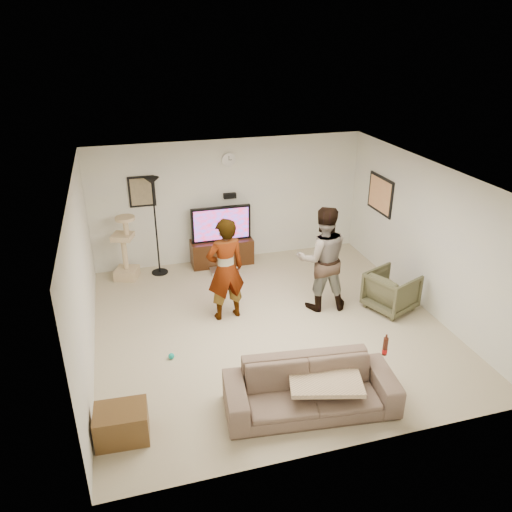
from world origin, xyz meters
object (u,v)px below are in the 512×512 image
object	(u,v)px
person_right	(322,259)
beer_bottle	(385,346)
tv_stand	(222,252)
armchair	(391,291)
person_left	(226,270)
tv	(221,224)
sofa	(311,388)
cat_tree	(124,248)
side_table	(122,424)
floor_lamp	(156,227)

from	to	relation	value
person_right	beer_bottle	world-z (taller)	person_right
tv_stand	armchair	distance (m)	3.51
person_left	tv	bearing A→B (deg)	-108.93
tv_stand	sofa	xyz separation A→B (m)	(0.15, -4.52, 0.05)
cat_tree	tv	bearing A→B (deg)	3.81
beer_bottle	side_table	xyz separation A→B (m)	(-3.31, 0.14, -0.55)
tv_stand	cat_tree	bearing A→B (deg)	-176.19
person_left	beer_bottle	size ratio (longest dim) A/B	7.03
person_left	armchair	distance (m)	2.87
person_right	armchair	world-z (taller)	person_right
sofa	beer_bottle	xyz separation A→B (m)	(0.99, 0.00, 0.44)
cat_tree	beer_bottle	world-z (taller)	cat_tree
sofa	person_right	bearing A→B (deg)	71.35
tv	floor_lamp	world-z (taller)	floor_lamp
sofa	beer_bottle	distance (m)	1.09
person_right	side_table	bearing A→B (deg)	41.90
tv	armchair	xyz separation A→B (m)	(2.40, -2.57, -0.53)
side_table	floor_lamp	bearing A→B (deg)	78.41
floor_lamp	person_left	xyz separation A→B (m)	(0.91, -1.97, -0.09)
armchair	side_table	xyz separation A→B (m)	(-4.57, -1.81, -0.14)
side_table	armchair	bearing A→B (deg)	21.64
tv	side_table	xyz separation A→B (m)	(-2.17, -4.38, -0.67)
floor_lamp	cat_tree	bearing A→B (deg)	-175.61
person_right	beer_bottle	distance (m)	2.36
tv	beer_bottle	xyz separation A→B (m)	(1.14, -4.52, -0.12)
cat_tree	sofa	size ratio (longest dim) A/B	0.59
person_left	person_right	xyz separation A→B (m)	(1.64, -0.11, 0.04)
tv	person_left	bearing A→B (deg)	-100.29
person_right	armchair	distance (m)	1.34
sofa	armchair	size ratio (longest dim) A/B	2.88
floor_lamp	person_right	distance (m)	3.29
tv_stand	armchair	world-z (taller)	armchair
tv_stand	person_left	distance (m)	2.17
tv	beer_bottle	distance (m)	4.66
tv	cat_tree	distance (m)	1.93
tv_stand	tv	size ratio (longest dim) A/B	1.04
beer_bottle	side_table	world-z (taller)	beer_bottle
cat_tree	armchair	bearing A→B (deg)	-29.47
tv	side_table	distance (m)	4.93
tv_stand	side_table	size ratio (longest dim) A/B	2.04
person_left	side_table	xyz separation A→B (m)	(-1.79, -2.33, -0.67)
person_left	beer_bottle	bearing A→B (deg)	112.92
tv_stand	cat_tree	world-z (taller)	cat_tree
tv	armchair	distance (m)	3.55
person_left	person_right	world-z (taller)	person_right
person_left	person_right	size ratio (longest dim) A/B	0.96
cat_tree	person_left	bearing A→B (deg)	-51.22
tv	floor_lamp	size ratio (longest dim) A/B	0.62
floor_lamp	person_left	world-z (taller)	floor_lamp
cat_tree	armchair	world-z (taller)	cat_tree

